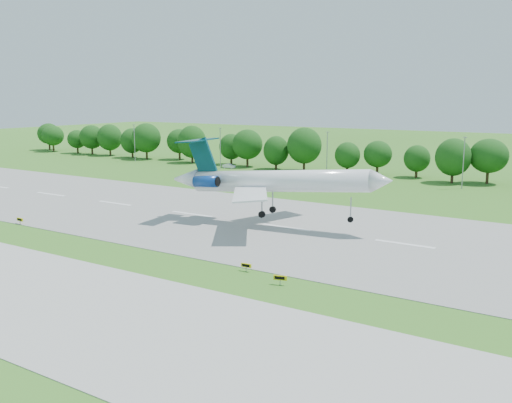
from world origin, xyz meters
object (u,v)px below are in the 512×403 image
Objects in this scene: airliner at (268,180)px; taxi_sign_left at (20,220)px; service_vehicle_b at (383,179)px; service_vehicle_a at (229,166)px.

taxi_sign_left is (-36.11, -21.89, -6.93)m from airliner.
airliner is 10.21× the size of service_vehicle_b.
airliner is 58.81m from service_vehicle_b.
service_vehicle_b is (34.81, 80.25, -0.17)m from taxi_sign_left.
service_vehicle_b is (-1.31, 58.36, -7.10)m from airliner.
service_vehicle_a is at bearing 102.58° from taxi_sign_left.
airliner is 24.69× the size of taxi_sign_left.
service_vehicle_a is (-49.97, 59.45, -7.08)m from airliner.
airliner reaches higher than service_vehicle_b.
taxi_sign_left is 87.48m from service_vehicle_b.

